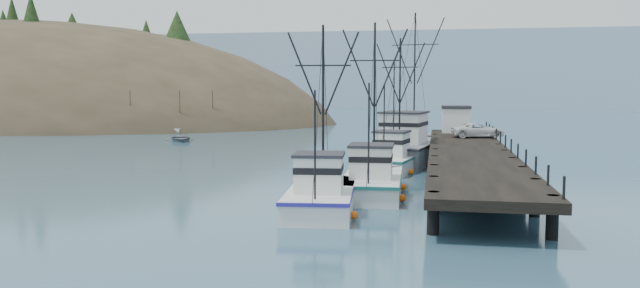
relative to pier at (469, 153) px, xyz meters
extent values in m
plane|color=#2E5267|center=(-14.00, -16.00, -1.69)|extent=(400.00, 400.00, 0.00)
cube|color=black|center=(0.00, 0.00, 0.06)|extent=(6.00, 44.00, 0.50)
cylinder|color=black|center=(-2.60, -20.00, -0.69)|extent=(0.56, 0.56, 2.00)
cylinder|color=black|center=(2.60, -20.00, -0.69)|extent=(0.56, 0.56, 2.00)
cylinder|color=black|center=(-2.60, -15.00, -0.69)|extent=(0.56, 0.56, 2.00)
cylinder|color=black|center=(2.60, -15.00, -0.69)|extent=(0.56, 0.56, 2.00)
cylinder|color=black|center=(-2.60, -10.00, -0.69)|extent=(0.56, 0.56, 2.00)
cylinder|color=black|center=(2.60, -10.00, -0.69)|extent=(0.56, 0.56, 2.00)
cylinder|color=black|center=(-2.60, -5.00, -0.69)|extent=(0.56, 0.56, 2.00)
cylinder|color=black|center=(2.60, -5.00, -0.69)|extent=(0.56, 0.56, 2.00)
cylinder|color=black|center=(-2.60, 0.00, -0.69)|extent=(0.56, 0.56, 2.00)
cylinder|color=black|center=(2.60, 0.00, -0.69)|extent=(0.56, 0.56, 2.00)
cylinder|color=black|center=(-2.60, 5.00, -0.69)|extent=(0.56, 0.56, 2.00)
cylinder|color=black|center=(2.60, 5.00, -0.69)|extent=(0.56, 0.56, 2.00)
cylinder|color=black|center=(-2.60, 10.00, -0.69)|extent=(0.56, 0.56, 2.00)
cylinder|color=black|center=(2.60, 10.00, -0.69)|extent=(0.56, 0.56, 2.00)
cylinder|color=black|center=(-2.60, 15.00, -0.69)|extent=(0.56, 0.56, 2.00)
cylinder|color=black|center=(2.60, 15.00, -0.69)|extent=(0.56, 0.56, 2.00)
cylinder|color=black|center=(-2.60, 20.00, -0.69)|extent=(0.56, 0.56, 2.00)
cylinder|color=black|center=(2.60, 20.00, -0.69)|extent=(0.56, 0.56, 2.00)
ellipsoid|color=#382D1E|center=(-84.00, 62.00, -7.69)|extent=(132.00, 78.00, 51.00)
ellipsoid|color=black|center=(-89.00, 66.00, -3.69)|extent=(109.20, 62.40, 41.60)
cube|color=beige|center=(-52.00, 40.00, -0.29)|extent=(4.00, 5.00, 2.80)
cube|color=beige|center=(-58.00, 44.00, -0.29)|extent=(4.00, 5.00, 2.80)
cube|color=beige|center=(-48.00, 46.00, -0.29)|extent=(4.00, 5.00, 2.80)
cube|color=#9EB2C6|center=(-4.00, 154.00, -1.69)|extent=(360.00, 40.00, 26.00)
cube|color=silver|center=(-54.00, 169.00, -1.69)|extent=(180.00, 25.00, 18.00)
cube|color=silver|center=(-48.24, 46.88, -1.39)|extent=(1.00, 3.50, 0.90)
cylinder|color=black|center=(-48.24, 46.88, 1.51)|extent=(0.08, 0.08, 6.00)
cube|color=silver|center=(-39.35, 37.10, -1.39)|extent=(1.00, 3.50, 0.90)
cylinder|color=black|center=(-39.35, 37.10, 1.51)|extent=(0.08, 0.08, 6.00)
cube|color=silver|center=(-45.47, 40.01, -1.39)|extent=(1.00, 3.50, 0.90)
cylinder|color=black|center=(-45.47, 40.01, 1.51)|extent=(0.08, 0.08, 6.00)
cube|color=silver|center=(-52.98, 46.76, -1.39)|extent=(1.00, 3.50, 0.90)
cylinder|color=black|center=(-52.98, 46.76, 1.51)|extent=(0.08, 0.08, 6.00)
cube|color=silver|center=(-45.85, 34.59, -1.39)|extent=(1.00, 3.50, 0.90)
cylinder|color=black|center=(-45.85, 34.59, 1.51)|extent=(0.08, 0.08, 6.00)
cube|color=silver|center=(-35.54, 40.46, -1.39)|extent=(1.00, 3.50, 0.90)
cylinder|color=black|center=(-35.54, 40.46, 1.51)|extent=(0.08, 0.08, 6.00)
cube|color=silver|center=(-49.48, 45.80, -1.39)|extent=(1.00, 3.50, 0.90)
cylinder|color=black|center=(-49.48, 45.80, 1.51)|extent=(0.08, 0.08, 6.00)
cube|color=silver|center=(-35.59, 49.89, -1.39)|extent=(1.00, 3.50, 0.90)
cylinder|color=black|center=(-35.59, 49.89, 1.51)|extent=(0.08, 0.08, 6.00)
cube|color=silver|center=(-6.41, -9.95, -1.24)|extent=(3.85, 9.18, 1.60)
cube|color=silver|center=(-6.57, -5.42, -1.24)|extent=(3.54, 3.54, 1.60)
cube|color=#175F56|center=(-6.41, -9.95, -0.54)|extent=(3.92, 9.41, 0.18)
cube|color=silver|center=(-6.37, -11.11, 0.51)|extent=(2.56, 2.64, 1.90)
cube|color=#26262B|center=(-6.37, -11.11, 1.54)|extent=(2.78, 2.88, 0.16)
cylinder|color=black|center=(-6.46, -8.56, 4.36)|extent=(0.14, 0.14, 9.59)
cylinder|color=black|center=(-6.29, -13.43, 2.44)|extent=(0.10, 0.10, 5.76)
cube|color=silver|center=(-8.66, -15.56, -1.24)|extent=(4.26, 8.90, 1.60)
cube|color=silver|center=(-9.07, -11.27, -1.24)|extent=(3.46, 3.46, 1.60)
cube|color=navy|center=(-8.66, -15.56, -0.54)|extent=(4.35, 9.13, 0.18)
cube|color=silver|center=(-8.56, -16.66, 0.51)|extent=(2.65, 2.65, 1.90)
cube|color=#26262B|center=(-8.56, -16.66, 1.54)|extent=(2.87, 2.89, 0.16)
cylinder|color=black|center=(-8.79, -14.24, 4.03)|extent=(0.14, 0.14, 8.94)
cylinder|color=black|center=(-8.35, -18.86, 2.24)|extent=(0.10, 0.10, 5.36)
cube|color=silver|center=(-5.77, 1.94, -1.24)|extent=(5.02, 9.37, 1.60)
cube|color=silver|center=(-4.94, 6.31, -1.24)|extent=(3.36, 3.36, 1.60)
cube|color=#175D55|center=(-5.77, 1.94, -0.54)|extent=(5.13, 9.61, 0.18)
cube|color=silver|center=(-5.99, 0.83, 0.51)|extent=(2.82, 2.91, 1.90)
cube|color=#26262B|center=(-5.99, 0.83, 1.54)|extent=(3.06, 3.17, 0.16)
cylinder|color=black|center=(-5.52, 3.29, 4.31)|extent=(0.14, 0.14, 9.49)
cylinder|color=black|center=(-6.41, -1.41, 2.41)|extent=(0.10, 0.10, 5.70)
cube|color=slate|center=(-4.98, 8.33, -0.94)|extent=(7.43, 14.83, 2.20)
cube|color=slate|center=(-3.68, 15.29, -0.94)|extent=(4.84, 4.84, 2.20)
cube|color=black|center=(-4.98, 8.33, 0.06)|extent=(7.59, 15.21, 0.18)
cube|color=silver|center=(-5.31, 6.54, 1.46)|extent=(4.11, 4.56, 2.60)
cube|color=#26262B|center=(-5.31, 6.54, 2.84)|extent=(4.47, 4.97, 0.16)
cylinder|color=black|center=(-4.58, 10.47, 6.04)|extent=(0.14, 0.14, 11.75)
cylinder|color=black|center=(-5.98, 2.97, 3.69)|extent=(0.10, 0.10, 7.05)
cube|color=silver|center=(-0.49, 18.00, 1.56)|extent=(2.80, 3.00, 2.50)
cube|color=#26262B|center=(-0.49, 18.00, 2.96)|extent=(3.00, 3.20, 0.30)
imported|color=silver|center=(1.38, 11.61, 0.99)|extent=(5.26, 3.21, 1.36)
imported|color=#595F63|center=(-33.78, 24.14, -1.69)|extent=(5.54, 6.06, 1.03)
camera|label=1|loc=(-2.55, -48.63, 5.09)|focal=35.00mm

